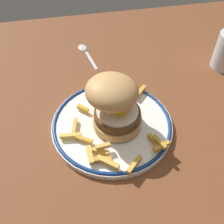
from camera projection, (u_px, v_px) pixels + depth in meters
The scene contains 5 objects.
ground_plane at pixel (105, 119), 60.23cm from camera, with size 149.76×97.19×4.00cm, color brown.
dinner_plate at pixel (112, 124), 55.54cm from camera, with size 25.88×25.88×1.60cm.
burger at pixel (114, 102), 50.85cm from camera, with size 12.34×12.34×11.34cm.
fries_pile at pixel (111, 126), 53.34cm from camera, with size 21.42×25.09×2.11cm.
spoon at pixel (84, 49), 75.83cm from camera, with size 4.10×13.39×0.90cm.
Camera 1 is at (-6.53, -39.40, 43.15)cm, focal length 41.37 mm.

